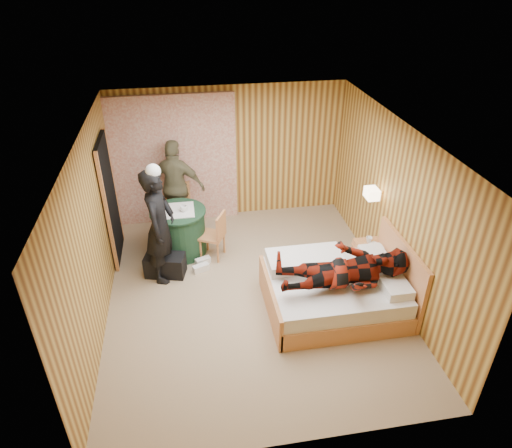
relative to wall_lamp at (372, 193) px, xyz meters
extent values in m
cube|color=tan|center=(-1.92, -0.45, -1.30)|extent=(4.20, 5.00, 0.01)
cube|color=silver|center=(-1.92, -0.45, 1.20)|extent=(4.20, 5.00, 0.01)
cube|color=gold|center=(-1.92, 2.05, -0.05)|extent=(4.20, 0.02, 2.50)
cube|color=gold|center=(-4.02, -0.45, -0.05)|extent=(0.02, 5.00, 2.50)
cube|color=gold|center=(0.18, -0.45, -0.05)|extent=(0.02, 5.00, 2.50)
cube|color=silver|center=(-2.92, 1.98, -0.10)|extent=(2.20, 0.08, 2.40)
cube|color=black|center=(-3.98, 0.95, -0.28)|extent=(0.06, 0.90, 2.05)
cylinder|color=gold|center=(0.08, 0.00, 0.00)|extent=(0.18, 0.04, 0.04)
cube|color=#FFE0B2|center=(0.00, 0.00, 0.00)|extent=(0.18, 0.24, 0.16)
cube|color=#E8925F|center=(-0.82, -0.96, -1.16)|extent=(1.84, 1.47, 0.28)
cube|color=white|center=(-0.82, -0.96, -0.91)|extent=(1.79, 1.42, 0.23)
cube|color=#E8925F|center=(-1.74, -0.96, -1.04)|extent=(0.06, 1.47, 0.52)
cube|color=#E8925F|center=(0.14, -0.96, -0.79)|extent=(0.06, 1.47, 1.01)
cube|color=white|center=(-0.10, -1.31, -0.73)|extent=(0.35, 0.51, 0.13)
cube|color=white|center=(-0.10, -0.61, -0.73)|extent=(0.35, 0.51, 0.13)
cube|color=white|center=(-1.15, -0.55, -0.71)|extent=(1.11, 0.55, 0.17)
cube|color=#E8925F|center=(-0.04, -0.35, -1.02)|extent=(0.41, 0.56, 0.56)
cube|color=#E8925F|center=(-0.04, -0.35, -0.84)|extent=(0.43, 0.58, 0.03)
cylinder|color=#1C3C23|center=(-2.94, 0.85, -0.91)|extent=(0.85, 0.85, 0.78)
cylinder|color=#1C3C23|center=(-2.94, 0.85, -0.51)|extent=(0.92, 0.92, 0.03)
cube|color=white|center=(-2.94, 0.85, -0.49)|extent=(0.55, 0.55, 0.01)
cube|color=#E8925F|center=(-2.94, 1.49, -0.85)|extent=(0.47, 0.47, 0.05)
cube|color=#E8925F|center=(-2.92, 1.68, -0.60)|extent=(0.42, 0.09, 0.46)
cylinder|color=#E8925F|center=(-3.13, 1.34, -1.08)|extent=(0.04, 0.04, 0.43)
cylinder|color=#E8925F|center=(-2.75, 1.64, -1.08)|extent=(0.04, 0.04, 0.43)
cube|color=#E8925F|center=(-2.42, 0.62, -0.90)|extent=(0.50, 0.50, 0.04)
cube|color=#E8925F|center=(-2.26, 0.54, -0.67)|extent=(0.20, 0.35, 0.41)
cylinder|color=#E8925F|center=(-2.49, 0.82, -1.11)|extent=(0.04, 0.04, 0.39)
cylinder|color=#E8925F|center=(-2.35, 0.42, -1.11)|extent=(0.04, 0.04, 0.39)
cube|color=black|center=(-3.20, 0.24, -1.12)|extent=(0.68, 0.47, 0.35)
cube|color=white|center=(-2.60, 0.42, -1.24)|extent=(0.27, 0.18, 0.11)
cube|color=white|center=(-2.64, 0.23, -1.24)|extent=(0.28, 0.20, 0.12)
imported|color=black|center=(-3.20, 0.20, -0.38)|extent=(0.60, 0.76, 1.84)
imported|color=#676244|center=(-2.94, 1.62, -0.44)|extent=(1.09, 0.69, 1.72)
imported|color=maroon|center=(-0.77, -1.16, -0.36)|extent=(0.86, 0.67, 1.77)
imported|color=white|center=(-0.04, -0.40, -0.73)|extent=(0.26, 0.28, 0.02)
imported|color=white|center=(-0.04, -0.40, -0.71)|extent=(0.25, 0.28, 0.02)
imported|color=white|center=(-0.04, -0.22, -0.69)|extent=(0.10, 0.10, 0.09)
imported|color=white|center=(-2.84, 0.80, -0.44)|extent=(0.16, 0.16, 0.10)
camera|label=1|loc=(-2.75, -5.77, 3.15)|focal=32.00mm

